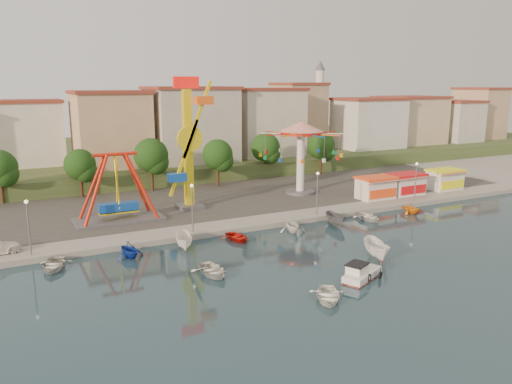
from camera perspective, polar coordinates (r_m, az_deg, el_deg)
ground at (r=47.07m, az=7.72°, el=-8.03°), size 200.00×200.00×0.00m
quay_deck at (r=102.54m, az=-12.47°, el=3.06°), size 200.00×100.00×0.60m
asphalt_pad at (r=72.50m, az=-5.91°, el=-0.24°), size 90.00×28.00×0.01m
hill_terrace at (r=107.16m, az=-13.20°, el=4.06°), size 200.00×60.00×3.00m
pirate_ship_ride at (r=59.70m, az=-15.57°, el=0.37°), size 10.00×5.00×8.00m
kamikaze_tower at (r=62.99m, az=-7.55°, el=5.18°), size 4.57×3.10×16.50m
wave_swinger at (r=71.76m, az=5.16°, el=5.80°), size 11.60×11.60×10.40m
booth_left at (r=71.01m, az=13.52°, el=0.50°), size 5.40×3.78×3.08m
booth_mid at (r=74.72m, az=16.77°, el=0.89°), size 5.40×3.78×3.08m
booth_right at (r=80.22m, az=20.77°, el=1.37°), size 5.40×3.78×3.08m
lamp_post_0 at (r=50.77m, az=-24.53°, el=-3.87°), size 0.14×0.14×5.00m
lamp_post_1 at (r=53.70m, az=-7.28°, el=-1.99°), size 0.14×0.14×5.00m
lamp_post_2 at (r=60.85m, az=7.01°, el=-0.29°), size 0.14×0.14×5.00m
lamp_post_3 at (r=70.94m, az=17.77°, el=1.02°), size 0.14×0.14×5.00m
tree_1 at (r=73.71m, az=-19.48°, el=2.96°), size 4.35×4.35×6.80m
tree_2 at (r=75.15m, az=-11.91°, el=4.13°), size 5.02×5.02×7.85m
tree_3 at (r=77.08m, az=-4.41°, el=4.28°), size 4.68×4.68×7.32m
tree_4 at (r=84.01m, az=1.10°, el=5.11°), size 4.86×4.86×7.60m
tree_5 at (r=87.68m, az=7.46°, el=5.29°), size 4.83×4.83×7.54m
building_1 at (r=87.95m, az=-24.43°, el=5.37°), size 12.33×9.01×8.63m
building_2 at (r=89.99m, az=-16.12°, el=6.95°), size 11.95×9.28×11.23m
building_3 at (r=90.77m, az=-7.07°, el=6.73°), size 12.59×10.50×9.20m
building_4 at (r=99.24m, az=-0.39°, el=7.31°), size 10.75×9.23×9.24m
building_5 at (r=104.26m, az=6.68°, el=8.01°), size 12.77×10.96×11.21m
building_6 at (r=110.00m, az=12.30°, el=8.33°), size 8.23×8.98×12.36m
building_7 at (r=121.60m, az=15.15°, el=7.70°), size 11.59×10.93×8.76m
building_8 at (r=126.85m, az=21.91°, el=8.28°), size 12.84×9.28×12.58m
building_9 at (r=139.11m, az=24.69°, el=7.63°), size 12.95×9.17×9.21m
minaret at (r=109.12m, az=7.25°, el=10.26°), size 2.80×2.80×18.00m
cabin_motorboat at (r=43.83m, az=11.93°, el=-9.18°), size 4.69×3.40×1.55m
rowboat_a at (r=43.92m, az=-4.99°, el=-8.89°), size 3.23×4.31×0.85m
rowboat_b at (r=39.33m, az=8.20°, el=-11.63°), size 4.30×4.69×0.79m
skiff at (r=48.88m, az=13.63°, el=-6.38°), size 3.34×5.00×1.81m
moored_boat_0 at (r=48.58m, az=-22.14°, el=-7.69°), size 3.83×4.61×0.82m
moored_boat_1 at (r=49.36m, az=-14.29°, el=-6.36°), size 3.40×3.67×1.60m
moored_boat_2 at (r=50.76m, az=-8.18°, el=-5.55°), size 2.58×4.49×1.63m
moored_boat_3 at (r=52.98m, az=-2.15°, el=-5.17°), size 2.96×3.84×0.73m
moored_boat_4 at (r=55.91m, az=4.14°, el=-3.71°), size 3.50×3.85×1.74m
moored_boat_5 at (r=59.15m, az=9.07°, el=-3.07°), size 1.94×4.01×1.49m
moored_boat_6 at (r=62.23m, az=12.76°, el=-2.77°), size 3.01×4.08×0.82m
moored_boat_7 at (r=66.63m, az=17.28°, el=-1.73°), size 2.93×3.24×1.50m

